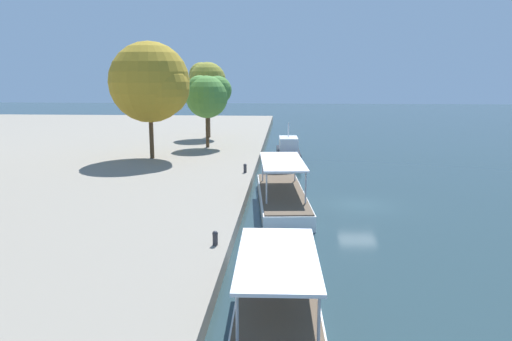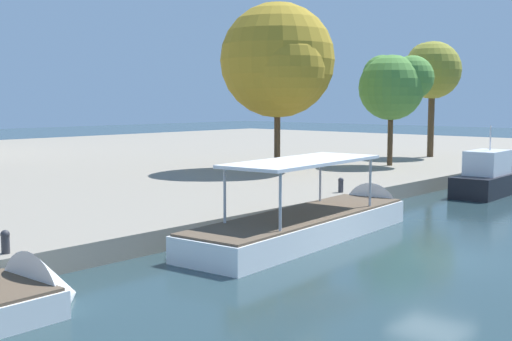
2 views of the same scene
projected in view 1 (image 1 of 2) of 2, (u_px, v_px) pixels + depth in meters
ground_plane at (358, 205)px, 34.10m from camera, size 220.00×220.00×0.00m
tour_boat_0 at (277, 302)px, 19.19m from camera, size 11.37×3.31×3.81m
tour_boat_1 at (281, 195)px, 34.93m from camera, size 13.14×3.96×4.12m
motor_yacht_2 at (288, 154)px, 50.77m from camera, size 7.63×2.47×4.57m
mooring_bollard_1 at (245, 168)px, 40.83m from camera, size 0.28×0.28×0.74m
mooring_bollard_2 at (215, 237)px, 23.74m from camera, size 0.27×0.27×0.71m
tree_0 at (153, 84)px, 46.25m from camera, size 7.41×7.53×10.81m
tree_1 at (206, 79)px, 61.67m from camera, size 4.56×4.61×9.21m
tree_2 at (208, 94)px, 53.67m from camera, size 4.73×4.81×7.68m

